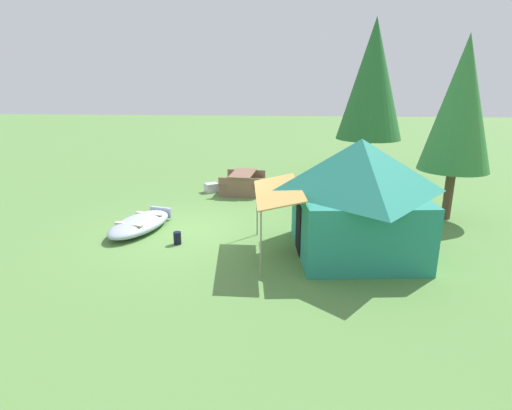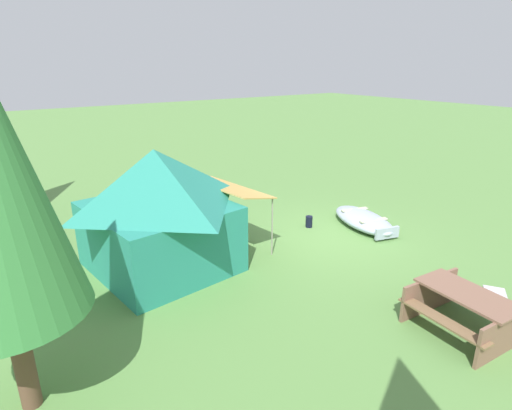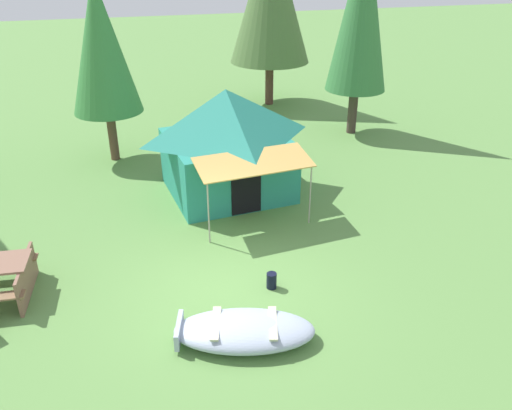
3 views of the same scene
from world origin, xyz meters
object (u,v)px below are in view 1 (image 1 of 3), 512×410
Objects in this scene: beached_rowboat at (140,224)px; pine_tree_back_right at (461,105)px; fuel_can at (177,238)px; canvas_cabin_tent at (358,195)px; pine_tree_side at (372,80)px; cooler_box at (211,188)px; picnic_table at (243,180)px.

pine_tree_back_right reaches higher than beached_rowboat.
fuel_can is at bearing -70.30° from pine_tree_back_right.
pine_tree_side reaches higher than canvas_cabin_tent.
pine_tree_back_right is (-2.74, 7.64, 3.23)m from fuel_can.
canvas_cabin_tent reaches higher than cooler_box.
fuel_can is (5.26, -1.10, -0.31)m from picnic_table.
canvas_cabin_tent is 0.64× the size of pine_tree_side.
beached_rowboat is 7.92× the size of fuel_can.
picnic_table is at bearing 151.18° from beached_rowboat.
beached_rowboat is 0.61× the size of canvas_cabin_tent.
picnic_table is 7.60m from pine_tree_back_right.
picnic_table reaches higher than fuel_can.
pine_tree_back_right is at bearing 13.00° from pine_tree_side.
pine_tree_back_right is (2.48, 7.74, 3.23)m from cooler_box.
beached_rowboat is 1.47× the size of picnic_table.
fuel_can is at bearing 55.98° from beached_rowboat.
picnic_table is at bearing -55.26° from pine_tree_side.
pine_tree_back_right is (2.53, 6.55, 2.93)m from picnic_table.
picnic_table is (-4.38, 2.41, 0.26)m from beached_rowboat.
cooler_box is at bearing -60.28° from pine_tree_side.
cooler_box is at bearing -139.45° from canvas_cabin_tent.
pine_tree_side is at bearing -167.00° from pine_tree_back_right.
pine_tree_back_right is at bearing 109.70° from fuel_can.
canvas_cabin_tent is 7.13m from cooler_box.
canvas_cabin_tent reaches higher than beached_rowboat.
fuel_can is 11.50m from pine_tree_side.
pine_tree_back_right reaches higher than cooler_box.
picnic_table is at bearing 92.56° from cooler_box.
canvas_cabin_tent reaches higher than picnic_table.
pine_tree_side is (-8.95, 1.77, 2.64)m from canvas_cabin_tent.
cooler_box is (0.05, -1.20, -0.30)m from picnic_table.
picnic_table is (-5.39, -3.37, -0.97)m from canvas_cabin_tent.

